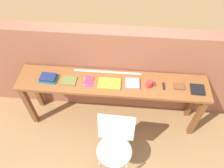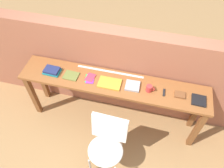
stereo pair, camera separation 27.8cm
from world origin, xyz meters
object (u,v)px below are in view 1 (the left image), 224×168
(book_stack_leftmost, at_px, (48,78))
(book_open_centre, at_px, (109,83))
(multitool_folded, at_px, (164,86))
(leather_journal_brown, at_px, (179,86))
(mug, at_px, (149,84))
(magazine_cycling, at_px, (69,81))
(chair_white_moulded, at_px, (115,143))
(book_repair_rightmost, at_px, (197,89))
(pamphlet_pile_colourful, at_px, (89,81))

(book_stack_leftmost, height_order, book_open_centre, book_stack_leftmost)
(book_open_centre, xyz_separation_m, multitool_folded, (0.69, 0.02, -0.00))
(multitool_folded, distance_m, leather_journal_brown, 0.19)
(mug, bearing_deg, magazine_cycling, 179.94)
(mug, bearing_deg, chair_white_moulded, -120.60)
(magazine_cycling, relative_size, leather_journal_brown, 1.49)
(book_open_centre, height_order, leather_journal_brown, leather_journal_brown)
(mug, distance_m, book_repair_rightmost, 0.61)
(magazine_cycling, xyz_separation_m, book_open_centre, (0.53, -0.01, 0.00))
(book_stack_leftmost, height_order, multitool_folded, book_stack_leftmost)
(mug, xyz_separation_m, book_repair_rightmost, (0.61, -0.01, -0.03))
(chair_white_moulded, distance_m, book_stack_leftmost, 1.19)
(pamphlet_pile_colourful, xyz_separation_m, book_open_centre, (0.27, -0.03, 0.01))
(book_stack_leftmost, distance_m, book_repair_rightmost, 1.91)
(book_open_centre, relative_size, leather_journal_brown, 2.25)
(book_stack_leftmost, bearing_deg, chair_white_moulded, -35.14)
(magazine_cycling, height_order, book_repair_rightmost, book_repair_rightmost)
(mug, bearing_deg, pamphlet_pile_colourful, 178.64)
(pamphlet_pile_colourful, distance_m, book_repair_rightmost, 1.39)
(book_stack_leftmost, bearing_deg, pamphlet_pile_colourful, 1.30)
(magazine_cycling, relative_size, pamphlet_pile_colourful, 1.02)
(book_stack_leftmost, distance_m, book_open_centre, 0.80)
(book_open_centre, bearing_deg, pamphlet_pile_colourful, 174.30)
(pamphlet_pile_colourful, bearing_deg, mug, -1.36)
(book_open_centre, bearing_deg, book_stack_leftmost, 178.77)
(book_open_centre, distance_m, book_repair_rightmost, 1.11)
(book_repair_rightmost, bearing_deg, pamphlet_pile_colourful, -179.55)
(book_open_centre, bearing_deg, mug, 0.69)
(chair_white_moulded, height_order, magazine_cycling, magazine_cycling)
(multitool_folded, bearing_deg, book_repair_rightmost, -3.02)
(chair_white_moulded, distance_m, pamphlet_pile_colourful, 0.85)
(magazine_cycling, distance_m, pamphlet_pile_colourful, 0.26)
(mug, relative_size, leather_journal_brown, 0.85)
(chair_white_moulded, relative_size, multitool_folded, 8.10)
(chair_white_moulded, xyz_separation_m, book_stack_leftmost, (-0.93, 0.65, 0.38))
(mug, bearing_deg, leather_journal_brown, 2.84)
(chair_white_moulded, bearing_deg, leather_journal_brown, 41.08)
(pamphlet_pile_colourful, relative_size, multitool_folded, 1.72)
(chair_white_moulded, height_order, book_open_centre, book_open_centre)
(leather_journal_brown, bearing_deg, chair_white_moulded, -138.84)
(mug, bearing_deg, book_repair_rightmost, -1.15)
(leather_journal_brown, bearing_deg, mug, -177.08)
(chair_white_moulded, bearing_deg, mug, 59.40)
(chair_white_moulded, bearing_deg, book_stack_leftmost, 144.86)
(book_stack_leftmost, bearing_deg, magazine_cycling, -1.15)
(multitool_folded, distance_m, book_repair_rightmost, 0.42)
(magazine_cycling, distance_m, book_repair_rightmost, 1.64)
(book_stack_leftmost, bearing_deg, leather_journal_brown, 0.42)
(chair_white_moulded, xyz_separation_m, magazine_cycling, (-0.66, 0.65, 0.36))
(chair_white_moulded, distance_m, mug, 0.85)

